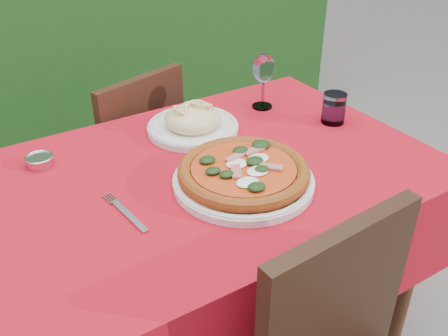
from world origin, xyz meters
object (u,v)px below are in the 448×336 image
steel_ramekin (40,161)px  pizza_plate (244,174)px  pasta_plate (193,122)px  fork (129,216)px  water_glass (334,109)px  chair_far (132,158)px  wine_glass (264,71)px

steel_ramekin → pizza_plate: bearing=-42.0°
pasta_plate → fork: size_ratio=1.36×
water_glass → steel_ramekin: 0.92m
chair_far → steel_ramekin: chair_far is taller
wine_glass → steel_ramekin: bearing=178.9°
pasta_plate → pizza_plate: bearing=-96.5°
chair_far → steel_ramekin: (-0.39, -0.34, 0.28)m
wine_glass → pizza_plate: bearing=-131.7°
pasta_plate → steel_ramekin: bearing=174.7°
pizza_plate → water_glass: bearing=18.6°
pizza_plate → steel_ramekin: 0.58m
chair_far → wine_glass: bearing=119.7°
pizza_plate → wine_glass: size_ratio=1.99×
chair_far → fork: (-0.28, -0.69, 0.27)m
pasta_plate → water_glass: (0.42, -0.19, 0.02)m
chair_far → wine_glass: wine_glass is taller
fork → pizza_plate: bearing=-11.6°
chair_far → pasta_plate: size_ratio=2.92×
water_glass → steel_ramekin: water_glass is taller
pasta_plate → fork: (-0.35, -0.31, -0.03)m
pizza_plate → steel_ramekin: bearing=138.0°
chair_far → pasta_plate: chair_far is taller
pizza_plate → pasta_plate: 0.34m
chair_far → water_glass: 0.81m
chair_far → pizza_plate: size_ratio=2.22×
pizza_plate → fork: bearing=174.7°
pasta_plate → water_glass: size_ratio=2.90×
chair_far → pasta_plate: (0.08, -0.38, 0.30)m
chair_far → water_glass: water_glass is taller
pizza_plate → fork: pizza_plate is taller
pasta_plate → wine_glass: 0.31m
chair_far → steel_ramekin: size_ratio=11.82×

